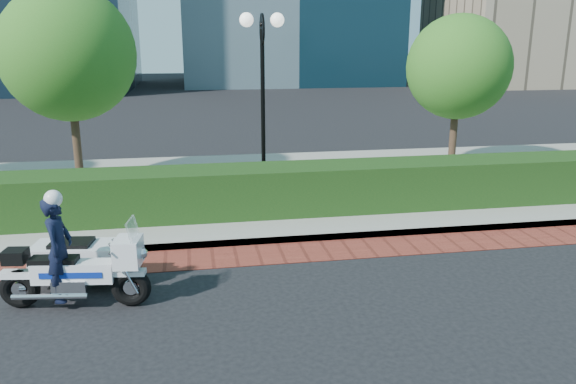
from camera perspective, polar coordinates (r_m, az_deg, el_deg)
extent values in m
plane|color=black|center=(8.82, -4.46, -10.11)|extent=(120.00, 120.00, 0.00)
cube|color=maroon|center=(10.19, -5.29, -6.51)|extent=(60.00, 1.00, 0.01)
cube|color=gray|center=(14.44, -6.81, 0.30)|extent=(60.00, 8.00, 0.15)
cube|color=black|center=(11.98, -6.22, 0.04)|extent=(18.00, 1.20, 1.00)
cylinder|color=black|center=(13.70, -2.47, 0.54)|extent=(0.30, 0.30, 0.30)
cylinder|color=black|center=(13.35, -2.56, 8.25)|extent=(0.10, 0.10, 3.70)
cylinder|color=black|center=(13.26, -2.65, 16.21)|extent=(0.04, 0.70, 0.70)
sphere|color=white|center=(13.22, -4.24, 17.05)|extent=(0.32, 0.32, 0.32)
sphere|color=white|center=(13.31, -1.10, 17.08)|extent=(0.32, 0.32, 0.32)
cylinder|color=#332319|center=(14.93, -20.64, 4.47)|extent=(0.20, 0.20, 2.17)
sphere|color=#2A691A|center=(14.72, -21.46, 12.93)|extent=(3.20, 3.20, 3.20)
cylinder|color=#332319|center=(16.36, 16.41, 5.26)|extent=(0.20, 0.20, 1.92)
sphere|color=#2A691A|center=(16.16, 16.93, 12.05)|extent=(2.80, 2.80, 2.80)
torus|color=black|center=(9.08, -25.59, -8.86)|extent=(0.60, 0.25, 0.58)
torus|color=black|center=(8.58, -15.65, -9.28)|extent=(0.60, 0.25, 0.58)
cube|color=silver|center=(8.70, -20.92, -7.56)|extent=(1.18, 0.44, 0.30)
cube|color=silver|center=(8.79, -21.07, -8.83)|extent=(0.53, 0.42, 0.25)
cube|color=silver|center=(8.37, -15.92, -5.86)|extent=(0.42, 0.53, 0.40)
cube|color=silver|center=(8.25, -15.47, -3.85)|extent=(0.17, 0.45, 0.35)
cube|color=black|center=(8.73, -22.69, -6.42)|extent=(0.69, 0.35, 0.09)
cube|color=black|center=(8.90, -25.96, -5.89)|extent=(0.35, 0.32, 0.19)
cube|color=silver|center=(9.45, -20.47, -6.38)|extent=(1.44, 0.80, 0.49)
cube|color=black|center=(9.39, -21.13, -4.86)|extent=(0.67, 0.52, 0.07)
torus|color=black|center=(9.93, -20.09, -6.67)|extent=(0.46, 0.20, 0.44)
imported|color=black|center=(8.64, -22.26, -5.38)|extent=(0.44, 0.60, 1.53)
sphere|color=white|center=(8.42, -22.76, -0.62)|extent=(0.25, 0.25, 0.25)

